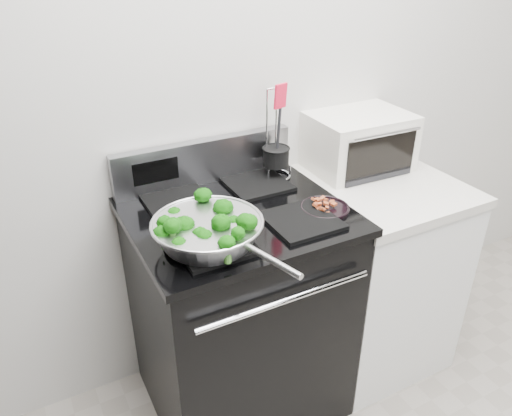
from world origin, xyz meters
TOP-DOWN VIEW (x-y plane):
  - back_wall at (0.00, 1.75)m, footprint 4.00×0.02m
  - gas_range at (-0.30, 1.41)m, footprint 0.79×0.69m
  - counter at (0.39, 1.41)m, footprint 0.62×0.68m
  - skillet at (-0.48, 1.26)m, footprint 0.37×0.57m
  - broccoli_pile at (-0.48, 1.26)m, footprint 0.29×0.29m
  - bacon_plate at (-0.00, 1.28)m, footprint 0.18×0.18m
  - utensil_holder at (-0.02, 1.61)m, footprint 0.13×0.13m
  - toaster_oven at (0.39, 1.59)m, footprint 0.44×0.34m

SIDE VIEW (x-z plane):
  - counter at x=0.39m, z-range 0.00..0.92m
  - gas_range at x=-0.30m, z-range -0.08..1.05m
  - bacon_plate at x=0.00m, z-range 0.95..0.99m
  - skillet at x=-0.48m, z-range 0.97..1.05m
  - utensil_holder at x=-0.02m, z-range 0.82..1.22m
  - broccoli_pile at x=-0.48m, z-range 0.98..1.08m
  - toaster_oven at x=0.39m, z-range 0.92..1.17m
  - back_wall at x=0.00m, z-range 0.00..2.70m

